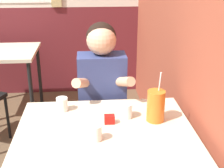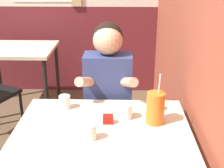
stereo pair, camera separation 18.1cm
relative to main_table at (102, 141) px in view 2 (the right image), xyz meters
The scene contains 9 objects.
main_table is the anchor object (origin of this frame).
background_table 2.02m from the main_table, 120.50° to the left, with size 0.80×0.68×0.74m.
person_seated 0.57m from the main_table, 89.00° to the left, with size 0.42×0.41×1.24m.
cocktail_pitcher 0.36m from the main_table, 19.10° to the left, with size 0.10×0.10×0.31m.
glass_near_pitcher 0.23m from the main_table, 50.09° to the left, with size 0.08×0.08×0.09m.
glass_center 0.39m from the main_table, 132.34° to the left, with size 0.07×0.07×0.09m.
glass_far_side 0.15m from the main_table, 123.88° to the right, with size 0.07×0.07×0.09m.
condiment_ketchup 0.13m from the main_table, 72.27° to the left, with size 0.06×0.04×0.05m.
condiment_mustard 0.45m from the main_table, 40.00° to the left, with size 0.06×0.04×0.05m.
Camera 2 is at (0.75, -1.13, 1.63)m, focal length 50.00 mm.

